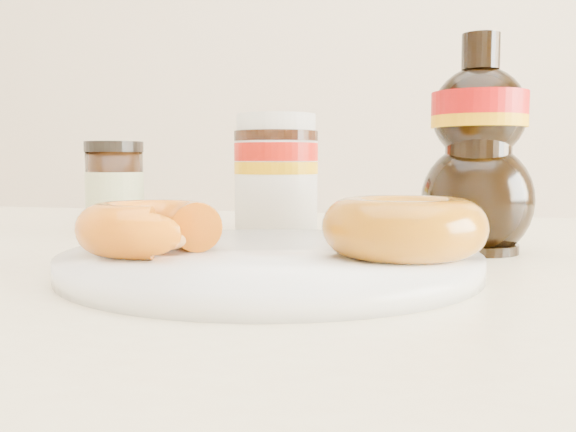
% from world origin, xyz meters
% --- Properties ---
extents(dining_table, '(1.40, 0.90, 0.75)m').
position_xyz_m(dining_table, '(0.00, 0.10, 0.67)').
color(dining_table, beige).
rests_on(dining_table, ground).
extents(plate, '(0.29, 0.29, 0.01)m').
position_xyz_m(plate, '(0.01, 0.05, 0.76)').
color(plate, white).
rests_on(plate, dining_table).
extents(donut_bitten, '(0.13, 0.13, 0.03)m').
position_xyz_m(donut_bitten, '(-0.07, 0.03, 0.78)').
color(donut_bitten, orange).
rests_on(donut_bitten, plate).
extents(donut_whole, '(0.13, 0.13, 0.04)m').
position_xyz_m(donut_whole, '(0.10, 0.05, 0.78)').
color(donut_whole, '#8D4F09').
rests_on(donut_whole, plate).
extents(nutella_jar, '(0.09, 0.09, 0.13)m').
position_xyz_m(nutella_jar, '(-0.05, 0.29, 0.82)').
color(nutella_jar, white).
rests_on(nutella_jar, dining_table).
extents(syrup_bottle, '(0.11, 0.10, 0.18)m').
position_xyz_m(syrup_bottle, '(0.16, 0.19, 0.84)').
color(syrup_bottle, black).
rests_on(syrup_bottle, dining_table).
extents(dark_jar, '(0.06, 0.06, 0.10)m').
position_xyz_m(dark_jar, '(-0.21, 0.23, 0.80)').
color(dark_jar, black).
rests_on(dark_jar, dining_table).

